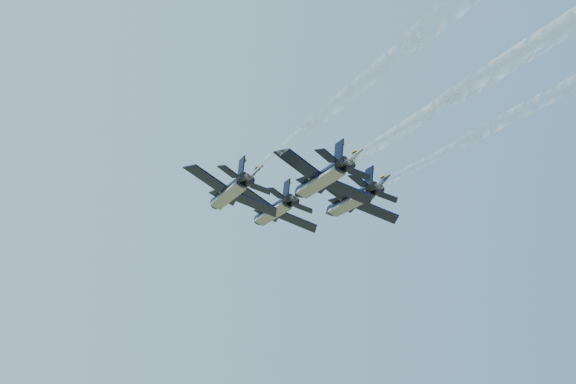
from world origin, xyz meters
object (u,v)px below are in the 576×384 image
object	(u,v)px
jet_lead	(273,211)
jet_left	(229,193)
jet_right	(351,201)
jet_slot	(320,180)

from	to	relation	value
jet_lead	jet_left	distance (m)	12.93
jet_left	jet_right	distance (m)	17.34
jet_lead	jet_right	bearing A→B (deg)	-51.81
jet_right	jet_slot	world-z (taller)	same
jet_lead	jet_left	world-z (taller)	same
jet_lead	jet_slot	world-z (taller)	same
jet_lead	jet_left	bearing A→B (deg)	-135.93
jet_slot	jet_lead	bearing A→B (deg)	88.75
jet_slot	jet_left	bearing A→B (deg)	129.51
jet_left	jet_slot	bearing A→B (deg)	-50.49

